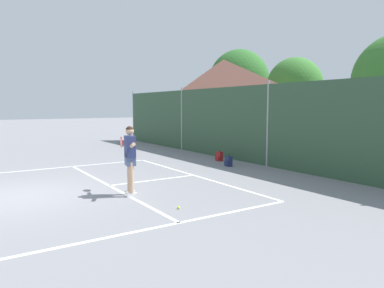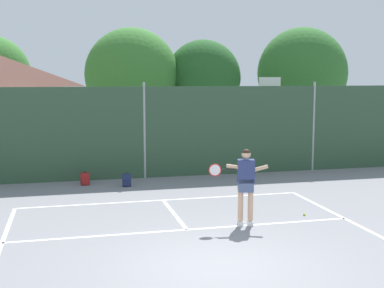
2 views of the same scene
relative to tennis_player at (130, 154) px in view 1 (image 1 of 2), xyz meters
name	(u,v)px [view 1 (image 1 of 2)]	position (x,y,z in m)	size (l,w,h in m)	color
ground_plane	(18,197)	(-1.46, -2.54, -1.11)	(120.00, 120.00, 0.00)	gray
court_markings	(44,194)	(-1.46, -1.90, -1.11)	(8.30, 11.10, 0.01)	white
chainlink_fence	(268,125)	(-1.46, 6.46, 0.51)	(26.09, 0.09, 3.38)	#2D4C33
clubhouse_building	(223,101)	(-8.63, 9.79, 1.57)	(7.55, 4.44, 5.17)	beige
treeline_backdrop	(377,78)	(-2.02, 14.89, 2.72)	(26.81, 4.54, 6.79)	brown
tennis_player	(130,154)	(0.00, 0.00, 0.00)	(1.44, 0.33, 1.85)	silver
tennis_ball	(179,208)	(1.78, 0.43, -1.08)	(0.07, 0.07, 0.07)	#CCE033
backpack_red	(219,156)	(-3.58, 5.68, -0.92)	(0.29, 0.26, 0.46)	maroon
backpack_navy	(229,161)	(-2.26, 5.15, -0.92)	(0.30, 0.27, 0.46)	navy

